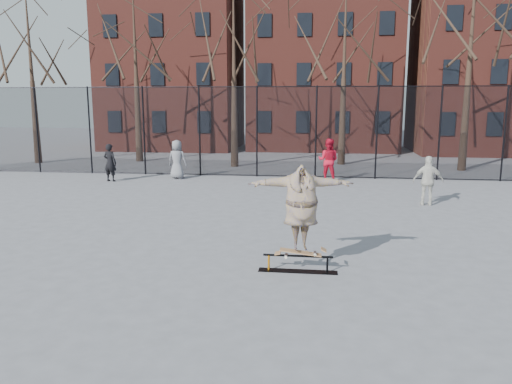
# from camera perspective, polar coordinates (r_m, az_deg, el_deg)

# --- Properties ---
(ground) EXTENTS (100.00, 100.00, 0.00)m
(ground) POSITION_cam_1_polar(r_m,az_deg,el_deg) (9.72, -1.44, -9.90)
(ground) COLOR slate
(skate_rail) EXTENTS (1.58, 0.24, 0.35)m
(skate_rail) POSITION_cam_1_polar(r_m,az_deg,el_deg) (10.10, 4.80, -8.32)
(skate_rail) COLOR black
(skate_rail) RESTS_ON ground
(skateboard) EXTENTS (0.89, 0.21, 0.11)m
(skateboard) POSITION_cam_1_polar(r_m,az_deg,el_deg) (10.02, 5.11, -6.89)
(skateboard) COLOR olive
(skateboard) RESTS_ON skate_rail
(skater) EXTENTS (2.16, 0.97, 1.70)m
(skater) POSITION_cam_1_polar(r_m,az_deg,el_deg) (9.79, 5.20, -1.85)
(skater) COLOR #6E3A92
(skater) RESTS_ON skateboard
(bystander_grey) EXTENTS (0.89, 0.65, 1.69)m
(bystander_grey) POSITION_cam_1_polar(r_m,az_deg,el_deg) (21.97, -9.01, 3.69)
(bystander_grey) COLOR slate
(bystander_grey) RESTS_ON ground
(bystander_black) EXTENTS (0.64, 0.49, 1.59)m
(bystander_black) POSITION_cam_1_polar(r_m,az_deg,el_deg) (21.89, -16.34, 3.24)
(bystander_black) COLOR black
(bystander_black) RESTS_ON ground
(bystander_red) EXTENTS (1.02, 0.88, 1.81)m
(bystander_red) POSITION_cam_1_polar(r_m,az_deg,el_deg) (21.15, 8.27, 3.62)
(bystander_red) COLOR red
(bystander_red) RESTS_ON ground
(bystander_white) EXTENTS (0.98, 0.49, 1.61)m
(bystander_white) POSITION_cam_1_polar(r_m,az_deg,el_deg) (17.09, 19.08, 1.22)
(bystander_white) COLOR beige
(bystander_white) RESTS_ON ground
(fence) EXTENTS (34.03, 0.07, 4.00)m
(fence) POSITION_cam_1_polar(r_m,az_deg,el_deg) (22.09, 3.70, 6.99)
(fence) COLOR black
(fence) RESTS_ON ground
(tree_row) EXTENTS (33.66, 7.46, 10.67)m
(tree_row) POSITION_cam_1_polar(r_m,az_deg,el_deg) (26.50, 3.92, 19.05)
(tree_row) COLOR black
(tree_row) RESTS_ON ground
(rowhouses) EXTENTS (29.00, 7.00, 13.00)m
(rowhouses) POSITION_cam_1_polar(r_m,az_deg,el_deg) (35.11, 6.45, 14.77)
(rowhouses) COLOR #5E261E
(rowhouses) RESTS_ON ground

